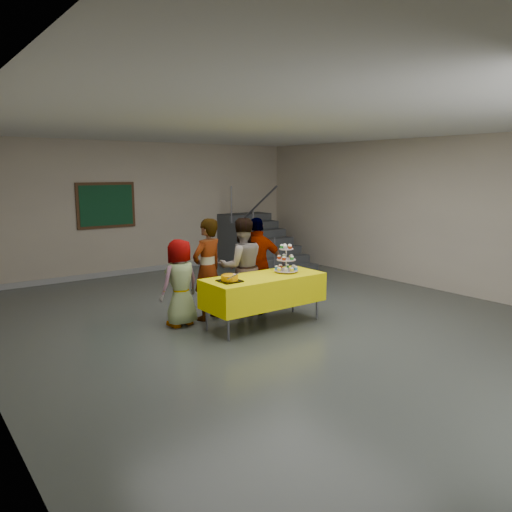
# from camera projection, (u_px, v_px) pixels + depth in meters

# --- Properties ---
(room_shell) EXTENTS (10.00, 10.04, 3.02)m
(room_shell) POSITION_uv_depth(u_px,v_px,m) (277.00, 185.00, 7.40)
(room_shell) COLOR #4C514C
(room_shell) RESTS_ON ground
(bake_table) EXTENTS (1.88, 0.78, 0.77)m
(bake_table) POSITION_uv_depth(u_px,v_px,m) (264.00, 290.00, 7.58)
(bake_table) COLOR #595960
(bake_table) RESTS_ON ground
(cupcake_stand) EXTENTS (0.38, 0.38, 0.44)m
(cupcake_stand) POSITION_uv_depth(u_px,v_px,m) (286.00, 261.00, 7.81)
(cupcake_stand) COLOR silver
(cupcake_stand) RESTS_ON bake_table
(bear_cake) EXTENTS (0.32, 0.36, 0.12)m
(bear_cake) POSITION_uv_depth(u_px,v_px,m) (230.00, 278.00, 7.16)
(bear_cake) COLOR black
(bear_cake) RESTS_ON bake_table
(schoolchild_a) EXTENTS (0.72, 0.53, 1.33)m
(schoolchild_a) POSITION_uv_depth(u_px,v_px,m) (180.00, 283.00, 7.56)
(schoolchild_a) COLOR slate
(schoolchild_a) RESTS_ON ground
(schoolchild_b) EXTENTS (0.67, 0.53, 1.62)m
(schoolchild_b) POSITION_uv_depth(u_px,v_px,m) (207.00, 269.00, 7.86)
(schoolchild_b) COLOR slate
(schoolchild_b) RESTS_ON ground
(schoolchild_c) EXTENTS (0.93, 0.82, 1.60)m
(schoolchild_c) POSITION_uv_depth(u_px,v_px,m) (242.00, 267.00, 8.15)
(schoolchild_c) COLOR slate
(schoolchild_c) RESTS_ON ground
(schoolchild_d) EXTENTS (1.00, 0.72, 1.58)m
(schoolchild_d) POSITION_uv_depth(u_px,v_px,m) (258.00, 264.00, 8.40)
(schoolchild_d) COLOR slate
(schoolchild_d) RESTS_ON ground
(staircase) EXTENTS (1.30, 2.40, 2.04)m
(staircase) POSITION_uv_depth(u_px,v_px,m) (258.00, 246.00, 12.51)
(staircase) COLOR #424447
(staircase) RESTS_ON ground
(noticeboard) EXTENTS (1.30, 0.05, 1.00)m
(noticeboard) POSITION_uv_depth(u_px,v_px,m) (106.00, 205.00, 10.93)
(noticeboard) COLOR #472B16
(noticeboard) RESTS_ON ground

